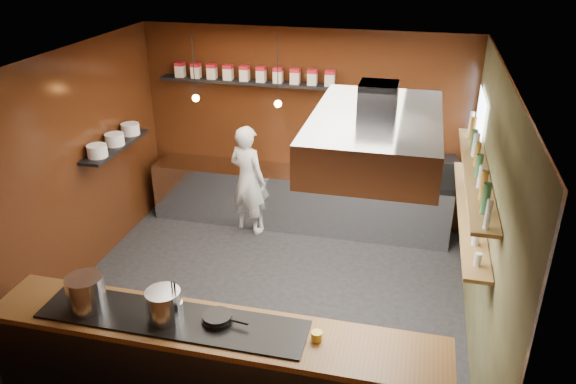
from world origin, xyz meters
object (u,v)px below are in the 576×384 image
(stockpot_small, at_px, (164,305))
(espresso_machine, at_px, (442,172))
(stockpot_large, at_px, (86,293))
(extractor_hood, at_px, (375,134))
(chef, at_px, (248,180))

(stockpot_small, height_order, espresso_machine, espresso_machine)
(stockpot_large, bearing_deg, extractor_hood, 25.91)
(stockpot_small, xyz_separation_m, espresso_machine, (2.55, 3.84, 0.01))
(stockpot_large, height_order, stockpot_small, stockpot_large)
(stockpot_large, height_order, chef, chef)
(espresso_machine, bearing_deg, chef, 175.45)
(stockpot_large, bearing_deg, espresso_machine, 49.04)
(extractor_hood, bearing_deg, chef, 132.11)
(extractor_hood, distance_m, chef, 3.43)
(extractor_hood, bearing_deg, stockpot_large, -154.09)
(extractor_hood, bearing_deg, espresso_machine, 73.03)
(stockpot_large, bearing_deg, stockpot_small, 1.26)
(extractor_hood, distance_m, stockpot_large, 3.16)
(extractor_hood, xyz_separation_m, chef, (-2.01, 2.23, -1.65))
(stockpot_large, height_order, espresso_machine, espresso_machine)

